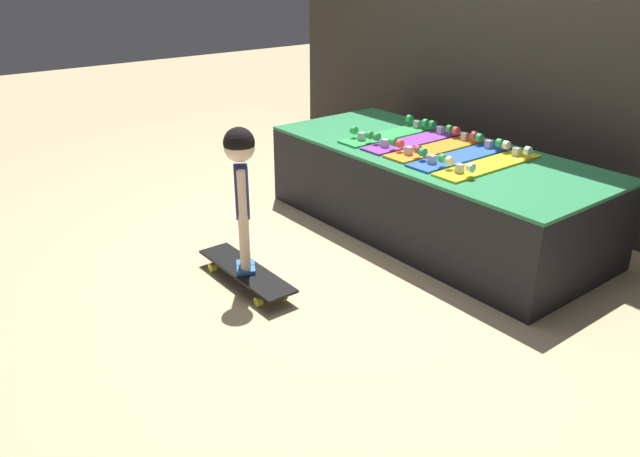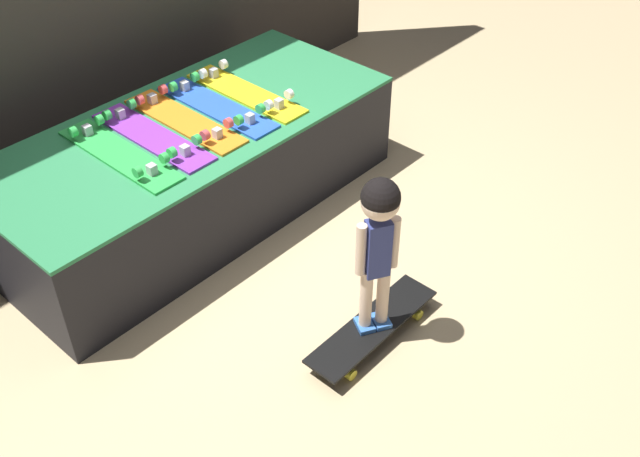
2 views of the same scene
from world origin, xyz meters
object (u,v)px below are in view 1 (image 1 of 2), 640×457
at_px(skateboard_green_on_rack, 390,133).
at_px(skateboard_blue_on_rack, 461,155).
at_px(skateboard_purple_on_rack, 414,140).
at_px(skateboard_orange_on_rack, 438,147).
at_px(child, 241,173).
at_px(skateboard_yellow_on_rack, 489,164).
at_px(skateboard_on_floor, 246,272).

relative_size(skateboard_green_on_rack, skateboard_blue_on_rack, 1.00).
height_order(skateboard_green_on_rack, skateboard_purple_on_rack, same).
bearing_deg(skateboard_purple_on_rack, skateboard_orange_on_rack, 0.38).
distance_m(skateboard_purple_on_rack, skateboard_orange_on_rack, 0.21).
distance_m(skateboard_orange_on_rack, skateboard_blue_on_rack, 0.21).
bearing_deg(skateboard_blue_on_rack, child, -103.33).
height_order(skateboard_yellow_on_rack, skateboard_on_floor, skateboard_yellow_on_rack).
height_order(skateboard_yellow_on_rack, child, child).
distance_m(skateboard_green_on_rack, skateboard_on_floor, 1.50).
bearing_deg(skateboard_orange_on_rack, skateboard_purple_on_rack, -179.62).
xyz_separation_m(skateboard_orange_on_rack, child, (-0.11, -1.39, 0.08)).
bearing_deg(skateboard_purple_on_rack, child, -86.03).
bearing_deg(skateboard_yellow_on_rack, skateboard_on_floor, -111.39).
bearing_deg(skateboard_green_on_rack, skateboard_on_floor, -77.43).
bearing_deg(skateboard_purple_on_rack, skateboard_on_floor, -86.03).
height_order(skateboard_orange_on_rack, skateboard_on_floor, skateboard_orange_on_rack).
height_order(skateboard_blue_on_rack, child, child).
distance_m(skateboard_purple_on_rack, skateboard_yellow_on_rack, 0.63).
height_order(skateboard_green_on_rack, skateboard_blue_on_rack, same).
height_order(skateboard_purple_on_rack, skateboard_yellow_on_rack, same).
xyz_separation_m(skateboard_green_on_rack, skateboard_on_floor, (0.31, -1.38, -0.50)).
xyz_separation_m(skateboard_blue_on_rack, child, (-0.33, -1.37, 0.08)).
height_order(skateboard_purple_on_rack, skateboard_on_floor, skateboard_purple_on_rack).
distance_m(skateboard_green_on_rack, child, 1.41).
bearing_deg(skateboard_yellow_on_rack, skateboard_blue_on_rack, 178.83).
distance_m(skateboard_purple_on_rack, skateboard_on_floor, 1.48).
height_order(skateboard_green_on_rack, skateboard_yellow_on_rack, same).
distance_m(skateboard_green_on_rack, skateboard_yellow_on_rack, 0.84).
bearing_deg(skateboard_on_floor, skateboard_yellow_on_rack, 68.61).
xyz_separation_m(skateboard_orange_on_rack, skateboard_on_floor, (-0.11, -1.39, -0.50)).
bearing_deg(child, skateboard_purple_on_rack, 123.53).
bearing_deg(skateboard_on_floor, skateboard_orange_on_rack, 85.29).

